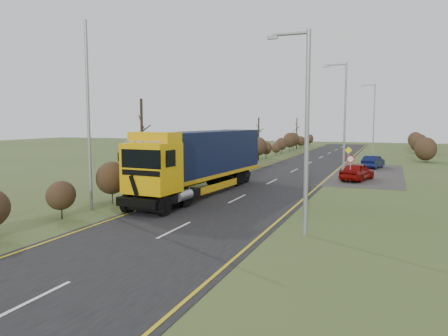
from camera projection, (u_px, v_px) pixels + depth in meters
ground at (211, 212)px, 22.29m from camera, size 160.00×160.00×0.00m
road at (265, 185)px, 31.55m from camera, size 8.00×120.00×0.02m
layby at (367, 174)px, 38.48m from camera, size 6.00×18.00×0.02m
lane_markings at (264, 186)px, 31.27m from camera, size 7.52×116.00×0.01m
hedgerow at (177, 163)px, 31.59m from camera, size 2.24×102.04×6.05m
lorry at (200, 158)px, 27.59m from camera, size 3.37×14.80×4.08m
car_red_hatchback at (357, 172)px, 34.05m from camera, size 2.70×4.42×1.41m
car_blue_sedan at (373, 162)px, 42.90m from camera, size 2.15×3.98×1.25m
streetlight_near at (305, 125)px, 17.33m from camera, size 1.75×0.18×8.19m
streetlight_mid at (343, 113)px, 37.32m from camera, size 2.03×0.19×9.57m
streetlight_far at (373, 115)px, 63.15m from camera, size 2.11×0.20×9.98m
left_pole at (88, 116)px, 22.55m from camera, size 0.16×0.16×9.74m
speed_sign at (350, 164)px, 32.83m from camera, size 0.57×0.10×2.07m
warning_board at (348, 154)px, 45.80m from camera, size 0.75×0.11×1.96m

